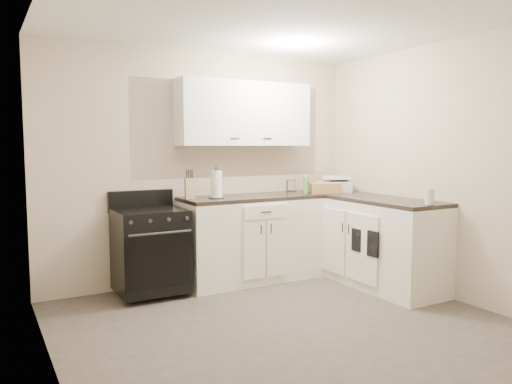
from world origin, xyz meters
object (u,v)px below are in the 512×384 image
knife_block (190,189)px  paper_towel (216,185)px  stove (151,250)px  countertop_grill (335,186)px  wicker_basket (324,188)px

knife_block → paper_towel: (0.26, -0.10, 0.04)m
stove → countertop_grill: bearing=-0.6°
stove → paper_towel: bearing=-0.5°
stove → countertop_grill: countertop_grill is taller
paper_towel → wicker_basket: size_ratio=0.85×
stove → knife_block: knife_block is taller
knife_block → paper_towel: paper_towel is taller
paper_towel → countertop_grill: paper_towel is taller
stove → countertop_grill: (2.26, -0.02, 0.54)m
paper_towel → stove: bearing=179.5°
stove → countertop_grill: size_ratio=2.40×
wicker_basket → countertop_grill: countertop_grill is taller
paper_towel → wicker_basket: 1.38m
paper_towel → wicker_basket: bearing=-2.0°
wicker_basket → countertop_grill: (0.18, 0.03, 0.01)m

